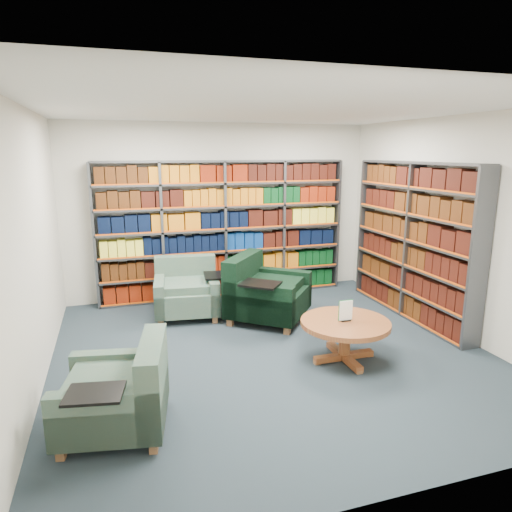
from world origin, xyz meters
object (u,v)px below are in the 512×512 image
object	(u,v)px
chair_green_right	(262,294)
chair_teal_front	(124,395)
chair_teal_left	(187,292)
coffee_table	(345,329)

from	to	relation	value
chair_green_right	chair_teal_front	world-z (taller)	chair_green_right
chair_teal_left	chair_green_right	xyz separation A→B (m)	(0.99, -0.55, 0.04)
chair_teal_front	coffee_table	world-z (taller)	chair_teal_front
chair_green_right	coffee_table	distance (m)	1.62
chair_teal_left	chair_teal_front	world-z (taller)	chair_teal_left
chair_green_right	coffee_table	size ratio (longest dim) A/B	1.39
chair_teal_front	coffee_table	size ratio (longest dim) A/B	1.09
coffee_table	chair_teal_left	bearing A→B (deg)	125.17
chair_teal_front	chair_green_right	bearing A→B (deg)	48.12
chair_green_right	chair_teal_front	distance (m)	2.94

